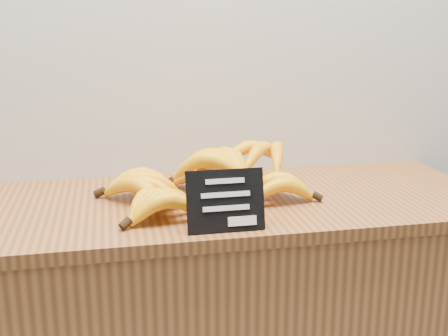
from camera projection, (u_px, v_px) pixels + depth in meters
counter_top at (220, 203)px, 1.41m from camera, size 1.36×0.54×0.03m
chalkboard_sign at (226, 201)px, 1.17m from camera, size 0.17×0.04×0.13m
banana_pile at (207, 179)px, 1.38m from camera, size 0.54×0.38×0.13m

